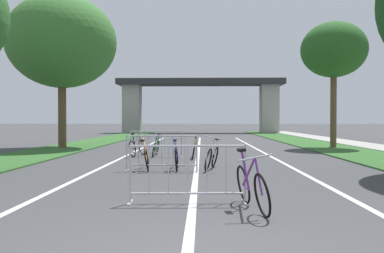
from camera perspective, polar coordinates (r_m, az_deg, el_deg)
grass_verge_left at (r=26.21m, az=-14.35°, el=-2.31°), size 3.03×51.85×0.05m
grass_verge_right at (r=26.13m, az=16.43°, el=-2.33°), size 3.03×51.85×0.05m
sidewalk_path_right at (r=26.91m, az=21.73°, el=-2.23°), size 2.11×51.85×0.08m
lane_stripe_center at (r=19.04m, az=0.89°, el=-3.56°), size 0.14×29.99×0.01m
lane_stripe_right_lane at (r=19.24m, az=9.83°, el=-3.52°), size 0.14×29.99×0.01m
lane_stripe_left_lane at (r=19.29m, az=-8.02°, el=-3.51°), size 0.14×29.99×0.01m
overpass_bridge at (r=46.91m, az=1.18°, el=4.24°), size 18.92×3.67×6.15m
tree_left_cypress_far at (r=22.75m, az=-17.76°, el=11.20°), size 5.67×5.67×7.99m
tree_right_maple_mid at (r=23.07m, az=19.23°, el=10.04°), size 3.43×3.43×6.66m
crowd_barrier_nearest at (r=7.33m, az=-0.62°, el=-6.76°), size 2.13×0.52×1.05m
crowd_barrier_second at (r=11.88m, az=-4.29°, el=-3.80°), size 2.14×0.54×1.05m
crowd_barrier_third at (r=16.43m, az=-5.08°, el=-2.49°), size 2.13×0.52×1.05m
bicycle_green_0 at (r=16.86m, az=-5.05°, el=-2.95°), size 0.48×1.67×0.89m
bicycle_white_1 at (r=12.34m, az=2.83°, el=-4.27°), size 0.58×1.69×1.05m
bicycle_black_2 at (r=16.98m, az=-7.70°, el=-2.83°), size 0.55×1.76×1.00m
bicycle_yellow_3 at (r=15.87m, az=0.28°, el=-3.23°), size 0.48×1.62×0.87m
bicycle_blue_4 at (r=12.33m, az=-2.19°, el=-4.33°), size 0.51×1.67×0.94m
bicycle_purple_5 at (r=6.85m, az=8.32°, el=-8.34°), size 0.54×1.75×1.02m
bicycle_orange_6 at (r=12.35m, az=-6.38°, el=-4.37°), size 0.55×1.58×0.97m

